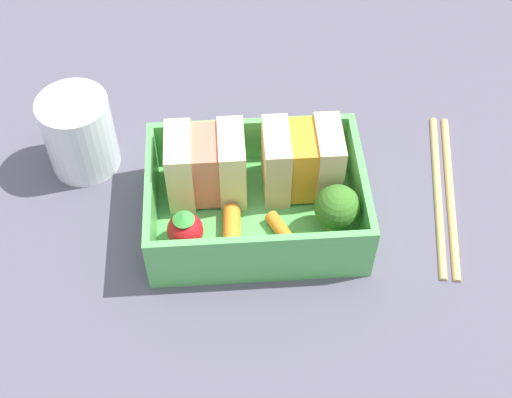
# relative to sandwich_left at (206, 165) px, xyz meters

# --- Properties ---
(ground_plane) EXTENTS (1.20, 1.20, 0.02)m
(ground_plane) POSITION_rel_sandwich_left_xyz_m (0.04, -0.03, -0.05)
(ground_plane) COLOR #514E5F
(bento_tray) EXTENTS (0.18, 0.13, 0.01)m
(bento_tray) POSITION_rel_sandwich_left_xyz_m (0.04, -0.03, -0.04)
(bento_tray) COLOR #55B458
(bento_tray) RESTS_ON ground_plane
(bento_rim) EXTENTS (0.18, 0.13, 0.05)m
(bento_rim) POSITION_rel_sandwich_left_xyz_m (0.04, -0.03, -0.01)
(bento_rim) COLOR #55B458
(bento_rim) RESTS_ON bento_tray
(sandwich_left) EXTENTS (0.06, 0.05, 0.06)m
(sandwich_left) POSITION_rel_sandwich_left_xyz_m (0.00, 0.00, 0.00)
(sandwich_left) COLOR beige
(sandwich_left) RESTS_ON bento_tray
(sandwich_center_left) EXTENTS (0.06, 0.05, 0.06)m
(sandwich_center_left) POSITION_rel_sandwich_left_xyz_m (0.08, 0.00, 0.00)
(sandwich_center_left) COLOR #D6B589
(sandwich_center_left) RESTS_ON bento_tray
(strawberry_far_left) EXTENTS (0.03, 0.03, 0.04)m
(strawberry_far_left) POSITION_rel_sandwich_left_xyz_m (-0.02, -0.05, -0.02)
(strawberry_far_left) COLOR red
(strawberry_far_left) RESTS_ON bento_tray
(carrot_stick_far_left) EXTENTS (0.02, 0.04, 0.01)m
(carrot_stick_far_left) POSITION_rel_sandwich_left_xyz_m (0.02, -0.05, -0.02)
(carrot_stick_far_left) COLOR orange
(carrot_stick_far_left) RESTS_ON bento_tray
(carrot_stick_left) EXTENTS (0.03, 0.04, 0.01)m
(carrot_stick_left) POSITION_rel_sandwich_left_xyz_m (0.06, -0.05, -0.03)
(carrot_stick_left) COLOR orange
(carrot_stick_left) RESTS_ON bento_tray
(broccoli_floret) EXTENTS (0.04, 0.04, 0.05)m
(broccoli_floret) POSITION_rel_sandwich_left_xyz_m (0.10, -0.05, -0.00)
(broccoli_floret) COLOR #96BB62
(broccoli_floret) RESTS_ON bento_tray
(chopstick_pair) EXTENTS (0.05, 0.18, 0.01)m
(chopstick_pair) POSITION_rel_sandwich_left_xyz_m (0.21, -0.01, -0.04)
(chopstick_pair) COLOR tan
(chopstick_pair) RESTS_ON ground_plane
(drinking_glass) EXTENTS (0.06, 0.06, 0.07)m
(drinking_glass) POSITION_rel_sandwich_left_xyz_m (-0.11, 0.05, -0.01)
(drinking_glass) COLOR white
(drinking_glass) RESTS_ON ground_plane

